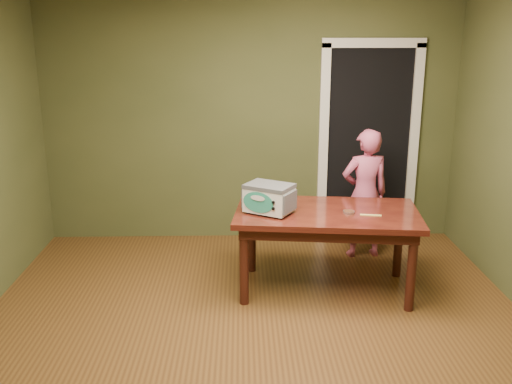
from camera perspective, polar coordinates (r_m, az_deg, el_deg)
floor at (r=4.33m, az=0.06°, el=-15.93°), size 5.00×5.00×0.00m
room_shell at (r=3.72m, az=0.07°, el=6.96°), size 4.52×5.02×2.61m
doorway at (r=6.72m, az=10.60°, el=5.15°), size 1.10×0.66×2.25m
dining_table at (r=5.09m, az=7.08°, el=-2.95°), size 1.69×1.07×0.75m
toy_oven at (r=4.93m, az=1.31°, el=-0.54°), size 0.48×0.44×0.26m
baking_pan at (r=5.01m, az=9.26°, el=-1.98°), size 0.10×0.10×0.02m
spatula at (r=4.99m, az=11.40°, el=-2.28°), size 0.18×0.05×0.01m
child at (r=5.92m, az=10.82°, el=-0.18°), size 0.53×0.39×1.34m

